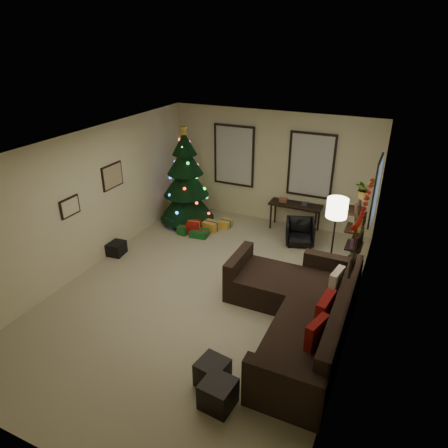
{
  "coord_description": "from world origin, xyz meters",
  "views": [
    {
      "loc": [
        2.87,
        -5.41,
        4.31
      ],
      "look_at": [
        0.1,
        0.6,
        1.15
      ],
      "focal_mm": 32.56,
      "sensor_mm": 36.0,
      "label": 1
    }
  ],
  "objects_px": {
    "sofa": "(300,313)",
    "christmas_tree": "(186,183)",
    "desk": "(295,207)",
    "desk_chair": "(300,232)",
    "bookshelf": "(356,241)"
  },
  "relations": [
    {
      "from": "sofa",
      "to": "christmas_tree",
      "type": "bearing_deg",
      "value": 142.35
    },
    {
      "from": "sofa",
      "to": "desk",
      "type": "bearing_deg",
      "value": 107.19
    },
    {
      "from": "sofa",
      "to": "desk",
      "type": "xyz_separation_m",
      "value": [
        -1.07,
        3.46,
        0.27
      ]
    },
    {
      "from": "christmas_tree",
      "to": "sofa",
      "type": "bearing_deg",
      "value": -37.65
    },
    {
      "from": "desk_chair",
      "to": "bookshelf",
      "type": "bearing_deg",
      "value": -52.93
    },
    {
      "from": "desk",
      "to": "desk_chair",
      "type": "distance_m",
      "value": 0.78
    },
    {
      "from": "sofa",
      "to": "desk",
      "type": "height_order",
      "value": "sofa"
    },
    {
      "from": "desk_chair",
      "to": "bookshelf",
      "type": "distance_m",
      "value": 1.62
    },
    {
      "from": "desk",
      "to": "bookshelf",
      "type": "height_order",
      "value": "bookshelf"
    },
    {
      "from": "christmas_tree",
      "to": "bookshelf",
      "type": "xyz_separation_m",
      "value": [
        4.09,
        -0.85,
        -0.24
      ]
    },
    {
      "from": "christmas_tree",
      "to": "bookshelf",
      "type": "distance_m",
      "value": 4.19
    },
    {
      "from": "christmas_tree",
      "to": "desk_chair",
      "type": "relative_size",
      "value": 4.3
    },
    {
      "from": "christmas_tree",
      "to": "desk",
      "type": "xyz_separation_m",
      "value": [
        2.52,
        0.69,
        -0.44
      ]
    },
    {
      "from": "sofa",
      "to": "desk",
      "type": "distance_m",
      "value": 3.64
    },
    {
      "from": "desk",
      "to": "desk_chair",
      "type": "height_order",
      "value": "desk"
    }
  ]
}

